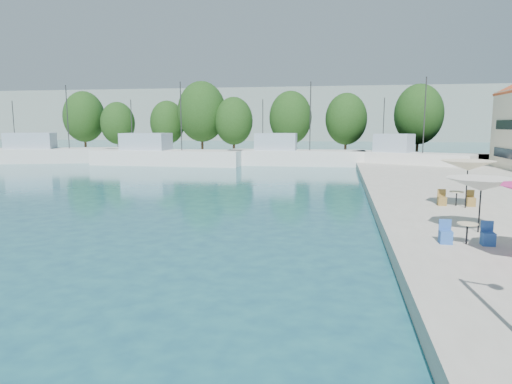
% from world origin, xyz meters
% --- Properties ---
extents(quay_far, '(90.00, 16.00, 0.60)m').
position_xyz_m(quay_far, '(-8.00, 67.00, 0.30)').
color(quay_far, '#A3A093').
rests_on(quay_far, ground).
extents(hill_west, '(180.00, 40.00, 16.00)m').
position_xyz_m(hill_west, '(-30.00, 160.00, 8.00)').
color(hill_west, gray).
rests_on(hill_west, ground).
extents(hill_east, '(140.00, 40.00, 12.00)m').
position_xyz_m(hill_east, '(40.00, 180.00, 6.00)').
color(hill_east, gray).
rests_on(hill_east, ground).
extents(trawler_01, '(19.03, 10.90, 10.20)m').
position_xyz_m(trawler_01, '(-32.57, 56.33, 1.07)').
color(trawler_01, silver).
rests_on(trawler_01, ground).
extents(trawler_02, '(18.08, 4.83, 10.20)m').
position_xyz_m(trawler_02, '(-16.74, 55.37, 1.07)').
color(trawler_02, silver).
rests_on(trawler_02, ground).
extents(trawler_03, '(16.26, 4.55, 10.20)m').
position_xyz_m(trawler_03, '(-1.45, 57.92, 1.07)').
color(trawler_03, silver).
rests_on(trawler_03, ground).
extents(trawler_04, '(12.98, 9.03, 10.20)m').
position_xyz_m(trawler_04, '(11.43, 55.47, 1.07)').
color(trawler_04, silver).
rests_on(trawler_04, ground).
extents(tree_01, '(6.41, 6.41, 9.49)m').
position_xyz_m(tree_01, '(-36.01, 70.45, 6.08)').
color(tree_01, '#3F2B19').
rests_on(tree_01, quay_far).
extents(tree_02, '(5.21, 5.21, 7.71)m').
position_xyz_m(tree_02, '(-29.71, 69.33, 5.05)').
color(tree_02, '#3F2B19').
rests_on(tree_02, quay_far).
extents(tree_03, '(5.38, 5.38, 7.96)m').
position_xyz_m(tree_03, '(-22.54, 71.67, 5.19)').
color(tree_03, '#3F2B19').
rests_on(tree_03, quay_far).
extents(tree_04, '(7.19, 7.19, 10.64)m').
position_xyz_m(tree_04, '(-16.34, 69.78, 6.74)').
color(tree_04, '#3F2B19').
rests_on(tree_04, quay_far).
extents(tree_05, '(5.57, 5.57, 8.25)m').
position_xyz_m(tree_05, '(-11.26, 69.00, 5.36)').
color(tree_05, '#3F2B19').
rests_on(tree_05, quay_far).
extents(tree_06, '(6.12, 6.12, 9.05)m').
position_xyz_m(tree_06, '(-3.02, 69.62, 5.83)').
color(tree_06, '#3F2B19').
rests_on(tree_06, quay_far).
extents(tree_07, '(5.88, 5.88, 8.71)m').
position_xyz_m(tree_07, '(4.88, 70.24, 5.63)').
color(tree_07, '#3F2B19').
rests_on(tree_07, quay_far).
extents(tree_08, '(6.60, 6.60, 9.76)m').
position_xyz_m(tree_08, '(14.63, 69.60, 6.24)').
color(tree_08, '#3F2B19').
rests_on(tree_08, quay_far).
extents(umbrella_white, '(2.74, 2.74, 2.14)m').
position_xyz_m(umbrella_white, '(9.56, 22.08, 2.49)').
color(umbrella_white, black).
rests_on(umbrella_white, quay_right).
extents(umbrella_cream, '(2.72, 2.72, 2.41)m').
position_xyz_m(umbrella_cream, '(10.47, 27.61, 2.76)').
color(umbrella_cream, black).
rests_on(umbrella_cream, quay_right).
extents(cafe_table_02, '(1.82, 0.70, 0.76)m').
position_xyz_m(cafe_table_02, '(8.61, 20.03, 0.89)').
color(cafe_table_02, black).
rests_on(cafe_table_02, quay_right).
extents(cafe_table_03, '(1.82, 0.70, 0.76)m').
position_xyz_m(cafe_table_03, '(10.16, 28.18, 0.89)').
color(cafe_table_03, black).
rests_on(cafe_table_03, quay_right).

